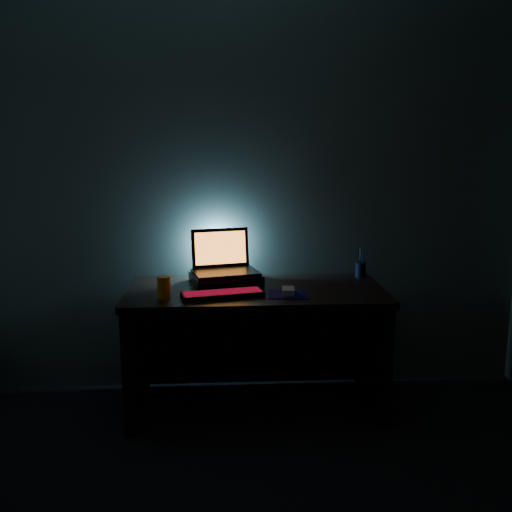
{
  "coord_description": "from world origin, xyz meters",
  "views": [
    {
      "loc": [
        -0.18,
        -1.6,
        1.6
      ],
      "look_at": [
        -0.0,
        1.57,
        0.96
      ],
      "focal_mm": 40.0,
      "sensor_mm": 36.0,
      "label": 1
    }
  ],
  "objects": [
    {
      "name": "router",
      "position": [
        -0.28,
        1.85,
        0.78
      ],
      "size": [
        0.2,
        0.17,
        0.06
      ],
      "rotation": [
        0.0,
        0.0,
        0.28
      ],
      "color": "black",
      "rests_on": "desk"
    },
    {
      "name": "keyboard",
      "position": [
        -0.19,
        1.46,
        0.76
      ],
      "size": [
        0.47,
        0.24,
        0.03
      ],
      "rotation": [
        0.0,
        0.0,
        0.22
      ],
      "color": "black",
      "rests_on": "desk"
    },
    {
      "name": "room",
      "position": [
        0.0,
        0.0,
        1.25
      ],
      "size": [
        3.5,
        4.0,
        2.5
      ],
      "color": "black",
      "rests_on": "ground"
    },
    {
      "name": "pen_cup",
      "position": [
        0.68,
        1.88,
        0.8
      ],
      "size": [
        0.09,
        0.09,
        0.09
      ],
      "primitive_type": "cylinder",
      "rotation": [
        0.0,
        0.0,
        -0.36
      ],
      "color": "black",
      "rests_on": "desk"
    },
    {
      "name": "juice_glass",
      "position": [
        -0.51,
        1.44,
        0.81
      ],
      "size": [
        0.09,
        0.09,
        0.12
      ],
      "primitive_type": "cylinder",
      "rotation": [
        0.0,
        0.0,
        0.41
      ],
      "color": "orange",
      "rests_on": "desk"
    },
    {
      "name": "mousepad",
      "position": [
        0.18,
        1.48,
        0.75
      ],
      "size": [
        0.24,
        0.22,
        0.0
      ],
      "primitive_type": "cube",
      "rotation": [
        0.0,
        0.0,
        -0.08
      ],
      "color": "#0B0B4D",
      "rests_on": "desk"
    },
    {
      "name": "mouse",
      "position": [
        0.18,
        1.48,
        0.77
      ],
      "size": [
        0.08,
        0.12,
        0.03
      ],
      "primitive_type": "cube",
      "rotation": [
        0.0,
        0.0,
        -0.08
      ],
      "color": "#99999F",
      "rests_on": "mousepad"
    },
    {
      "name": "laptop",
      "position": [
        -0.19,
        1.81,
        0.87
      ],
      "size": [
        0.43,
        0.36,
        0.26
      ],
      "rotation": [
        0.0,
        0.0,
        0.24
      ],
      "color": "black",
      "rests_on": "riser"
    },
    {
      "name": "desk",
      "position": [
        0.0,
        1.67,
        0.49
      ],
      "size": [
        1.5,
        0.7,
        0.75
      ],
      "color": "black",
      "rests_on": "ground"
    },
    {
      "name": "riser",
      "position": [
        -0.18,
        1.76,
        0.78
      ],
      "size": [
        0.46,
        0.39,
        0.06
      ],
      "primitive_type": "cube",
      "rotation": [
        0.0,
        0.0,
        0.24
      ],
      "color": "black",
      "rests_on": "desk"
    }
  ]
}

